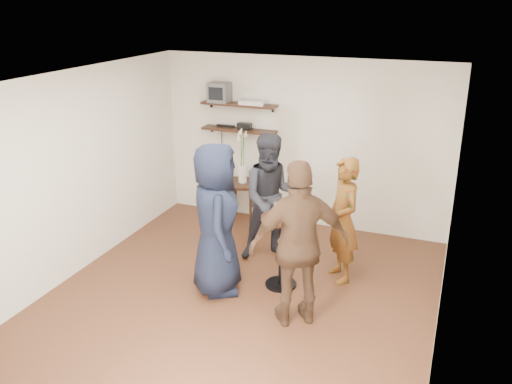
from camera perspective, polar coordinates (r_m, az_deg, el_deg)
room at (r=6.07m, az=-1.85°, el=-0.57°), size 4.58×5.08×2.68m
shelf_upper at (r=8.41m, az=-1.82°, el=9.20°), size 1.20×0.25×0.04m
shelf_lower at (r=8.50m, az=-1.79°, el=6.55°), size 1.20×0.25×0.04m
crt_monitor at (r=8.51m, az=-3.83°, el=10.44°), size 0.32×0.30×0.30m
dvd_deck at (r=8.31m, az=-0.26°, el=9.41°), size 0.40×0.24×0.06m
radio at (r=8.45m, az=-1.22°, el=6.95°), size 0.22×0.10×0.10m
power_strip at (r=8.63m, az=-3.21°, el=6.97°), size 0.30×0.05×0.03m
side_table at (r=8.54m, az=-1.41°, el=0.35°), size 0.70×0.70×0.66m
vase_lilies at (r=8.42m, az=-1.44°, el=2.87°), size 0.19×0.19×0.90m
drinks_table at (r=6.64m, az=2.70°, el=-5.29°), size 0.51×0.51×0.93m
wine_glass_fl at (r=6.45m, az=2.15°, el=-1.57°), size 0.07×0.07×0.20m
wine_glass_fr at (r=6.41m, az=3.27°, el=-1.60°), size 0.07×0.07×0.22m
wine_glass_bl at (r=6.51m, az=2.80°, el=-1.34°), size 0.07×0.07×0.20m
wine_glass_br at (r=6.45m, az=2.95°, el=-1.55°), size 0.07×0.07×0.20m
person_plaid at (r=6.81m, az=9.14°, el=-2.96°), size 0.65×0.70×1.61m
person_dark at (r=7.25m, az=1.71°, el=-0.61°), size 1.07×0.99×1.76m
person_navy at (r=6.43m, az=-4.24°, el=-2.92°), size 0.95×1.09×1.87m
person_brown at (r=5.81m, az=4.61°, el=-5.56°), size 1.17×0.97×1.87m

